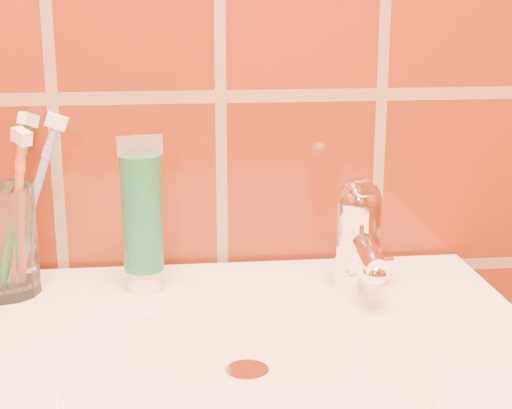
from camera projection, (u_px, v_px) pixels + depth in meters
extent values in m
cylinder|color=silver|center=(247.00, 374.00, 0.64)|extent=(0.30, 0.30, 0.00)
cylinder|color=white|center=(247.00, 371.00, 0.64)|extent=(0.04, 0.04, 0.00)
cylinder|color=white|center=(2.00, 241.00, 0.80)|extent=(0.08, 0.08, 0.11)
cylinder|color=white|center=(145.00, 280.00, 0.82)|extent=(0.04, 0.04, 0.02)
cylinder|color=#165F36|center=(142.00, 213.00, 0.80)|extent=(0.04, 0.04, 0.12)
cube|color=beige|center=(139.00, 146.00, 0.78)|extent=(0.05, 0.01, 0.02)
cylinder|color=white|center=(358.00, 245.00, 0.82)|extent=(0.05, 0.05, 0.09)
sphere|color=white|center=(359.00, 201.00, 0.81)|extent=(0.05, 0.05, 0.05)
cylinder|color=white|center=(367.00, 250.00, 0.78)|extent=(0.02, 0.09, 0.03)
cube|color=white|center=(363.00, 187.00, 0.79)|extent=(0.02, 0.06, 0.01)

